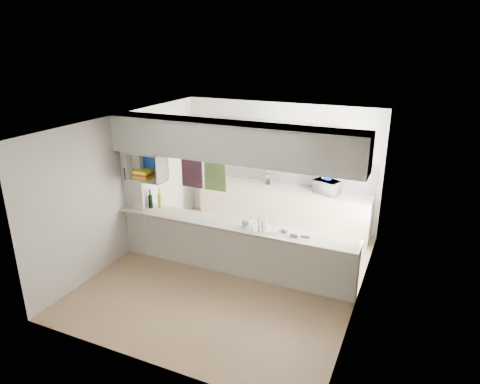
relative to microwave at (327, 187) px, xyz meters
The scene contains 16 objects.
floor 2.59m from the microwave, 117.43° to the right, with size 4.80×4.80×0.00m, color tan.
ceiling 2.83m from the microwave, 117.43° to the right, with size 4.80×4.80×0.00m, color white.
wall_back 1.16m from the microwave, 164.71° to the left, with size 4.20×4.20×0.00m, color silver.
wall_left 3.83m from the microwave, 146.63° to the right, with size 4.80×4.80×0.00m, color silver.
wall_right 2.34m from the microwave, 64.35° to the right, with size 4.80×4.80×0.00m, color silver.
servery_partition 2.53m from the microwave, 121.03° to the right, with size 4.20×0.50×2.60m.
cubby_shelf 3.49m from the microwave, 140.84° to the right, with size 0.65×0.35×0.50m.
kitchen_run 0.96m from the microwave, behind, with size 3.60×0.63×2.24m.
microwave is the anchor object (origin of this frame).
bowl 0.16m from the microwave, 114.47° to the left, with size 0.23×0.23×0.06m, color #0E35A0.
dish_rack 2.15m from the microwave, 103.91° to the right, with size 0.45×0.39×0.21m.
cup 2.28m from the microwave, 111.45° to the right, with size 0.13×0.13×0.10m, color white.
wine_bottles 3.32m from the microwave, 142.51° to the right, with size 0.23×0.16×0.37m.
plastic_tubs 2.09m from the microwave, 92.78° to the right, with size 0.49×0.21×0.07m.
utensil_jar 1.25m from the microwave, behind, with size 0.09×0.09×0.13m, color black.
knife_block 1.27m from the microwave, behind, with size 0.11×0.09×0.22m, color #55331D.
Camera 1 is at (2.75, -5.86, 3.79)m, focal length 32.00 mm.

